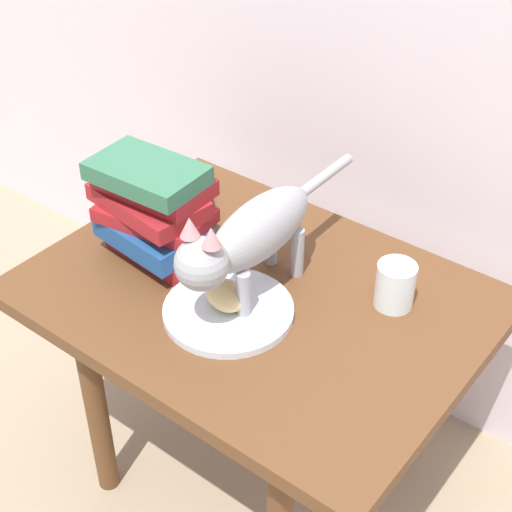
% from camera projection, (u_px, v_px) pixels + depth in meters
% --- Properties ---
extents(ground_plane, '(6.00, 6.00, 0.00)m').
position_uv_depth(ground_plane, '(256.00, 467.00, 1.72)').
color(ground_plane, gray).
extents(side_table, '(0.81, 0.60, 0.50)m').
position_uv_depth(side_table, '(256.00, 318.00, 1.46)').
color(side_table, brown).
rests_on(side_table, ground).
extents(plate, '(0.23, 0.23, 0.01)m').
position_uv_depth(plate, '(229.00, 311.00, 1.36)').
color(plate, silver).
rests_on(plate, side_table).
extents(bread_roll, '(0.09, 0.08, 0.05)m').
position_uv_depth(bread_roll, '(225.00, 295.00, 1.35)').
color(bread_roll, '#E0BC7A').
rests_on(bread_roll, plate).
extents(cat, '(0.09, 0.48, 0.23)m').
position_uv_depth(cat, '(249.00, 236.00, 1.33)').
color(cat, '#99999E').
rests_on(cat, side_table).
extents(book_stack, '(0.24, 0.16, 0.20)m').
position_uv_depth(book_stack, '(153.00, 210.00, 1.45)').
color(book_stack, maroon).
rests_on(book_stack, side_table).
extents(candle_jar, '(0.07, 0.07, 0.08)m').
position_uv_depth(candle_jar, '(395.00, 287.00, 1.37)').
color(candle_jar, silver).
rests_on(candle_jar, side_table).
extents(tv_remote, '(0.14, 0.13, 0.02)m').
position_uv_depth(tv_remote, '(202.00, 200.00, 1.64)').
color(tv_remote, black).
rests_on(tv_remote, side_table).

